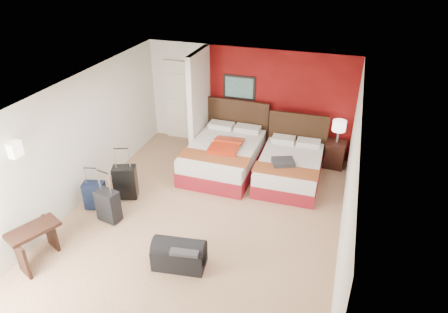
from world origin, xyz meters
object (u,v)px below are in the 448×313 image
at_px(table_lamp, 338,132).
at_px(bed_left, 223,157).
at_px(bed_right, 289,170).
at_px(desk, 37,244).
at_px(suitcase_navy, 95,196).
at_px(suitcase_black, 126,183).
at_px(nightstand, 335,154).
at_px(duffel_bag, 179,255).
at_px(red_suitcase_open, 226,145).
at_px(suitcase_charcoal, 108,207).

bearing_deg(table_lamp, bed_left, -158.51).
distance_m(bed_left, bed_right, 1.50).
relative_size(bed_right, table_lamp, 3.48).
bearing_deg(desk, suitcase_navy, 111.63).
relative_size(table_lamp, suitcase_black, 0.78).
relative_size(nightstand, suitcase_navy, 1.11).
bearing_deg(bed_left, duffel_bag, -84.30).
xyz_separation_m(bed_left, table_lamp, (2.39, 0.94, 0.56)).
distance_m(table_lamp, suitcase_black, 4.74).
distance_m(suitcase_navy, desk, 1.54).
distance_m(table_lamp, suitcase_navy, 5.35).
height_order(bed_right, table_lamp, table_lamp).
relative_size(nightstand, desk, 0.77).
distance_m(bed_right, nightstand, 1.32).
height_order(red_suitcase_open, suitcase_black, red_suitcase_open).
relative_size(table_lamp, desk, 0.67).
bearing_deg(nightstand, duffel_bag, -113.75).
bearing_deg(nightstand, desk, -129.30).
bearing_deg(suitcase_charcoal, bed_right, 51.02).
bearing_deg(duffel_bag, nightstand, 54.75).
relative_size(bed_right, nightstand, 3.03).
relative_size(nightstand, table_lamp, 1.15).
bearing_deg(suitcase_charcoal, table_lamp, 53.16).
distance_m(bed_right, suitcase_charcoal, 3.82).
bearing_deg(nightstand, table_lamp, 0.00).
xyz_separation_m(suitcase_black, suitcase_navy, (-0.38, -0.51, -0.06)).
height_order(red_suitcase_open, desk, red_suitcase_open).
relative_size(red_suitcase_open, suitcase_navy, 1.55).
bearing_deg(nightstand, bed_left, -154.62).
bearing_deg(nightstand, bed_right, -128.63).
bearing_deg(bed_right, nightstand, 46.74).
relative_size(suitcase_navy, duffel_bag, 0.66).
height_order(red_suitcase_open, suitcase_charcoal, red_suitcase_open).
bearing_deg(desk, suitcase_charcoal, 91.76).
distance_m(bed_right, desk, 5.08).
bearing_deg(nightstand, red_suitcase_open, -151.67).
bearing_deg(red_suitcase_open, suitcase_black, -139.46).
height_order(bed_right, red_suitcase_open, red_suitcase_open).
bearing_deg(suitcase_charcoal, duffel_bag, -10.00).
xyz_separation_m(bed_left, red_suitcase_open, (0.10, -0.10, 0.37)).
distance_m(bed_left, nightstand, 2.57).
height_order(bed_left, bed_right, bed_left).
distance_m(red_suitcase_open, desk, 4.19).
bearing_deg(suitcase_black, suitcase_charcoal, -104.26).
xyz_separation_m(suitcase_black, suitcase_charcoal, (0.08, -0.77, -0.03)).
bearing_deg(nightstand, suitcase_charcoal, -134.82).
bearing_deg(desk, duffel_bag, 38.87).
bearing_deg(suitcase_black, bed_right, 8.23).
bearing_deg(suitcase_navy, duffel_bag, -37.71).
relative_size(suitcase_navy, desk, 0.69).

